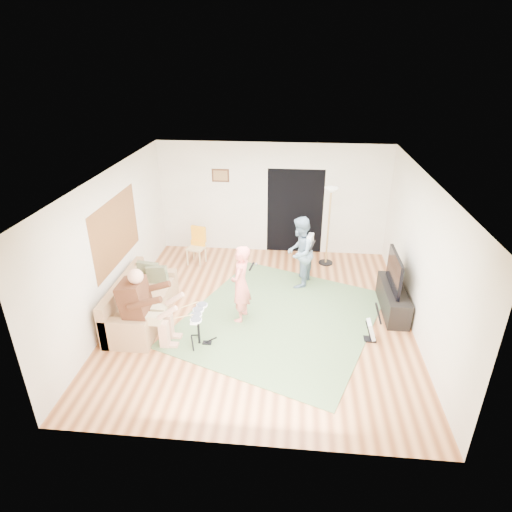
{
  "coord_description": "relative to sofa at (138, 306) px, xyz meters",
  "views": [
    {
      "loc": [
        0.55,
        -6.87,
        4.56
      ],
      "look_at": [
        -0.14,
        0.3,
        1.11
      ],
      "focal_mm": 30.0,
      "sensor_mm": 36.0,
      "label": 1
    }
  ],
  "objects": [
    {
      "name": "tv_cabinet",
      "position": [
        4.79,
        0.75,
        -0.02
      ],
      "size": [
        0.4,
        1.4,
        0.5
      ],
      "primitive_type": "cube",
      "color": "black",
      "rests_on": "floor"
    },
    {
      "name": "ceiling",
      "position": [
        2.29,
        0.33,
        2.43
      ],
      "size": [
        6.0,
        6.0,
        0.0
      ],
      "primitive_type": "plane",
      "rotation": [
        3.14,
        0.0,
        0.0
      ],
      "color": "white",
      "rests_on": "walls"
    },
    {
      "name": "drum_kit",
      "position": [
        1.29,
        -0.65,
        0.02
      ],
      "size": [
        0.36,
        0.65,
        0.67
      ],
      "color": "black",
      "rests_on": "floor"
    },
    {
      "name": "picture_frame",
      "position": [
        1.04,
        3.32,
        1.63
      ],
      "size": [
        0.42,
        0.03,
        0.32
      ],
      "primitive_type": "cube",
      "color": "#3F2314",
      "rests_on": "walls"
    },
    {
      "name": "floor",
      "position": [
        2.29,
        0.33,
        -0.27
      ],
      "size": [
        6.0,
        6.0,
        0.0
      ],
      "primitive_type": "plane",
      "color": "brown",
      "rests_on": "ground"
    },
    {
      "name": "walls",
      "position": [
        2.29,
        0.33,
        1.08
      ],
      "size": [
        5.5,
        6.0,
        2.7
      ],
      "primitive_type": null,
      "color": "silver",
      "rests_on": "floor"
    },
    {
      "name": "guitar_spare",
      "position": [
        4.24,
        -0.26,
        -0.05
      ],
      "size": [
        0.28,
        0.25,
        0.76
      ],
      "color": "black",
      "rests_on": "floor"
    },
    {
      "name": "singer",
      "position": [
        1.91,
        0.18,
        0.48
      ],
      "size": [
        0.45,
        0.6,
        1.49
      ],
      "primitive_type": "imported",
      "rotation": [
        0.0,
        0.0,
        -1.75
      ],
      "color": "#F07368",
      "rests_on": "floor"
    },
    {
      "name": "area_rug",
      "position": [
        2.64,
        0.25,
        -0.26
      ],
      "size": [
        4.35,
        4.58,
        0.02
      ],
      "primitive_type": "cube",
      "rotation": [
        0.0,
        0.0,
        -0.37
      ],
      "color": "#4D683F",
      "rests_on": "floor"
    },
    {
      "name": "guitarist",
      "position": [
        2.97,
        1.6,
        0.5
      ],
      "size": [
        0.75,
        0.87,
        1.54
      ],
      "primitive_type": "imported",
      "rotation": [
        0.0,
        0.0,
        -1.82
      ],
      "color": "#6B879E",
      "rests_on": "floor"
    },
    {
      "name": "guitar_held",
      "position": [
        3.17,
        1.6,
        0.78
      ],
      "size": [
        0.24,
        0.61,
        0.26
      ],
      "primitive_type": null,
      "rotation": [
        0.0,
        0.0,
        -0.21
      ],
      "color": "white",
      "rests_on": "guitarist"
    },
    {
      "name": "television",
      "position": [
        4.74,
        0.75,
        0.58
      ],
      "size": [
        0.06,
        1.05,
        0.68
      ],
      "primitive_type": "cube",
      "color": "black",
      "rests_on": "tv_cabinet"
    },
    {
      "name": "microphone",
      "position": [
        2.11,
        0.18,
        0.84
      ],
      "size": [
        0.06,
        0.06,
        0.24
      ],
      "primitive_type": null,
      "color": "black",
      "rests_on": "singer"
    },
    {
      "name": "drummer",
      "position": [
        0.42,
        -0.65,
        0.27
      ],
      "size": [
        0.91,
        0.51,
        1.39
      ],
      "color": "#472414",
      "rests_on": "sofa"
    },
    {
      "name": "doorway",
      "position": [
        2.84,
        3.32,
        0.78
      ],
      "size": [
        2.1,
        0.0,
        2.1
      ],
      "primitive_type": "plane",
      "rotation": [
        1.57,
        0.0,
        0.0
      ],
      "color": "black",
      "rests_on": "walls"
    },
    {
      "name": "dining_chair",
      "position": [
        0.57,
        2.44,
        0.04
      ],
      "size": [
        0.45,
        0.47,
        0.88
      ],
      "rotation": [
        0.0,
        0.0,
        -0.24
      ],
      "color": "tan",
      "rests_on": "floor"
    },
    {
      "name": "window_blinds",
      "position": [
        -0.45,
        0.53,
        1.28
      ],
      "size": [
        0.0,
        2.05,
        2.05
      ],
      "primitive_type": "plane",
      "rotation": [
        1.57,
        0.0,
        1.57
      ],
      "color": "brown",
      "rests_on": "walls"
    },
    {
      "name": "sofa",
      "position": [
        0.0,
        0.0,
        0.0
      ],
      "size": [
        0.83,
        2.01,
        0.81
      ],
      "color": "#9F774F",
      "rests_on": "floor"
    },
    {
      "name": "torchiere_lamp",
      "position": [
        3.62,
        2.7,
        1.0
      ],
      "size": [
        0.33,
        0.33,
        1.85
      ],
      "color": "black",
      "rests_on": "floor"
    }
  ]
}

